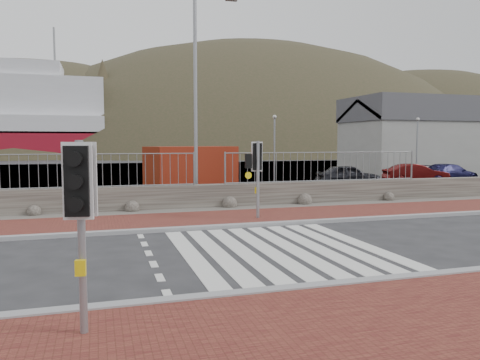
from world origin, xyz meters
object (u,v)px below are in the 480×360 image
object	(u,v)px
traffic_signal_far	(257,163)
traffic_signal_near	(81,197)
car_b	(416,174)
car_c	(449,173)
streetlight	(199,88)
shipping_container	(192,165)
car_a	(348,176)

from	to	relation	value
traffic_signal_far	traffic_signal_near	bearing A→B (deg)	60.21
traffic_signal_far	car_b	size ratio (longest dim) A/B	0.69
car_b	car_c	distance (m)	2.52
streetlight	car_b	world-z (taller)	streetlight
traffic_signal_near	shipping_container	xyz separation A→B (m)	(5.66, 21.76, -0.71)
car_a	car_c	xyz separation A→B (m)	(7.00, 0.07, -0.02)
shipping_container	traffic_signal_near	bearing A→B (deg)	-124.11
car_a	shipping_container	bearing A→B (deg)	68.18
shipping_container	car_c	xyz separation A→B (m)	(15.17, -4.30, -0.53)
traffic_signal_near	car_b	xyz separation A→B (m)	(18.32, 17.32, -1.22)
car_a	streetlight	bearing A→B (deg)	125.18
traffic_signal_near	car_a	distance (m)	22.26
shipping_container	car_c	size ratio (longest dim) A/B	1.30
streetlight	car_a	size ratio (longest dim) A/B	2.25
traffic_signal_near	car_c	distance (m)	27.22
traffic_signal_far	car_c	bearing A→B (deg)	-146.21
shipping_container	car_a	xyz separation A→B (m)	(8.18, -4.37, -0.50)
traffic_signal_far	shipping_container	distance (m)	13.81
shipping_container	car_b	xyz separation A→B (m)	(12.66, -4.44, -0.51)
traffic_signal_far	car_b	bearing A→B (deg)	-142.04
car_b	shipping_container	bearing A→B (deg)	86.89
traffic_signal_near	traffic_signal_far	bearing A→B (deg)	68.07
shipping_container	car_b	bearing A→B (deg)	-38.86
car_a	car_c	world-z (taller)	car_a
traffic_signal_near	streetlight	world-z (taller)	streetlight
streetlight	car_a	distance (m)	11.85
car_a	car_b	distance (m)	4.48
shipping_container	car_b	world-z (taller)	shipping_container
traffic_signal_far	streetlight	xyz separation A→B (m)	(-1.02, 4.02, 2.78)
car_b	car_c	xyz separation A→B (m)	(2.52, 0.14, -0.01)
shipping_container	car_b	distance (m)	13.42
traffic_signal_far	car_b	world-z (taller)	traffic_signal_far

